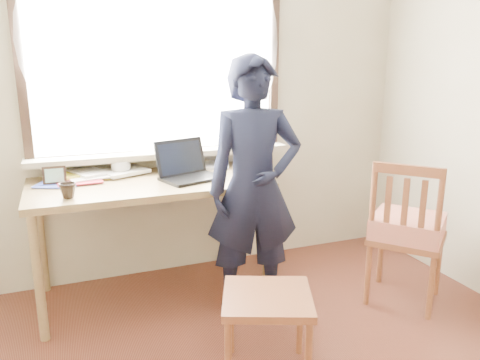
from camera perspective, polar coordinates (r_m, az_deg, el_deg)
name	(u,v)px	position (r m, az deg, el deg)	size (l,w,h in m)	color
room_shell	(306,43)	(1.77, 8.08, 16.21)	(3.52, 4.02, 2.61)	#BDB498
desk	(150,193)	(3.14, -10.93, -1.55)	(1.52, 0.76, 0.81)	olive
laptop	(187,170)	(3.13, -6.46, 1.28)	(0.44, 0.40, 0.25)	black
mug_white	(121,168)	(3.29, -14.31, 1.42)	(0.13, 0.13, 0.10)	white
mug_dark	(68,191)	(2.84, -20.25, -1.22)	(0.09, 0.09, 0.09)	black
mouse	(220,175)	(3.13, -2.43, 0.57)	(0.09, 0.06, 0.03)	black
desk_clutter	(102,176)	(3.22, -16.51, 0.41)	(0.80, 0.53, 0.04)	white
book_a	(82,176)	(3.30, -18.66, 0.45)	(0.20, 0.27, 0.03)	white
book_b	(204,165)	(3.48, -4.40, 1.83)	(0.19, 0.25, 0.02)	white
picture_frame	(55,177)	(3.16, -21.67, 0.39)	(0.14, 0.02, 0.11)	black
work_chair	(267,307)	(2.43, 3.33, -15.24)	(0.56, 0.55, 0.45)	brown
side_chair	(407,229)	(3.25, 19.71, -5.63)	(0.62, 0.62, 0.97)	brown
person	(254,188)	(2.90, 1.74, -0.99)	(0.59, 0.39, 1.62)	black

